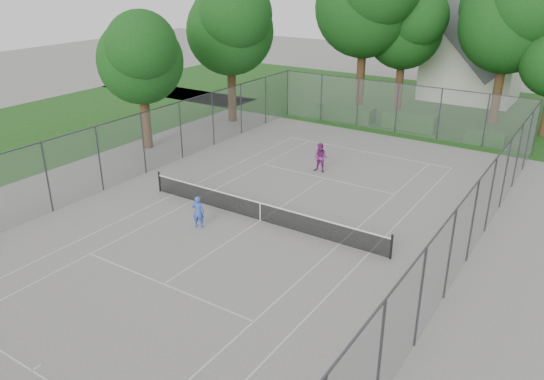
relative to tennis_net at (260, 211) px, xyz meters
The scene contains 15 objects.
ground 0.51m from the tennis_net, ahead, with size 120.00×120.00×0.00m, color slate.
grass_far 26.00m from the tennis_net, 90.00° to the left, with size 60.00×20.00×0.00m, color #184313.
court_markings 0.50m from the tennis_net, ahead, with size 11.03×23.83×0.01m.
tennis_net is the anchor object (origin of this frame).
perimeter_fence 1.30m from the tennis_net, ahead, with size 18.08×34.08×3.52m.
tree_far_midleft 24.31m from the tennis_net, 95.40° to the left, with size 6.83×6.24×9.82m.
tree_far_midright 24.84m from the tennis_net, 76.84° to the left, with size 7.82×7.14×11.24m.
tree_side_back 18.66m from the tennis_net, 131.22° to the left, with size 7.24×6.61×10.41m.
tree_side_front 14.23m from the tennis_net, 158.10° to the left, with size 6.07×5.54×8.72m.
hedge_left 18.68m from the tennis_net, 103.77° to the left, with size 4.45×1.34×1.11m, color #1B4917.
hedge_mid 18.31m from the tennis_net, 88.23° to the left, with size 3.79×1.08×1.19m, color #1B4917.
hedge_right 18.78m from the tennis_net, 71.50° to the left, with size 2.61×0.96×0.78m, color #1B4917.
house 30.61m from the tennis_net, 86.94° to the left, with size 7.63×5.91×9.50m.
girl_player 2.85m from the tennis_net, 134.42° to the right, with size 0.55×0.36×1.50m, color blue.
woman_player 7.19m from the tennis_net, 95.61° to the left, with size 0.83×0.65×1.71m, color #7D2975.
Camera 1 is at (12.59, -18.26, 10.95)m, focal length 35.00 mm.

